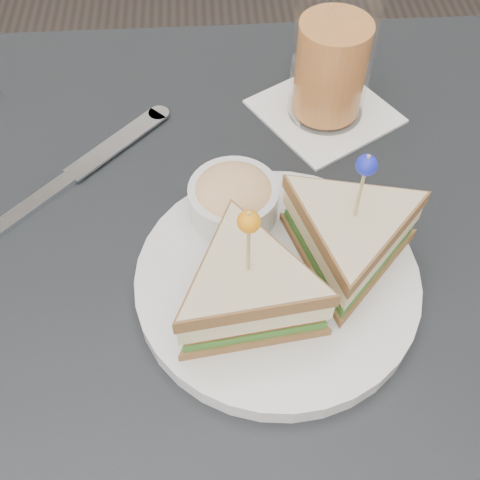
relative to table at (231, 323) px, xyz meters
The scene contains 4 objects.
table is the anchor object (origin of this frame).
plate_meal 0.13m from the table, ahead, with size 0.33×0.33×0.15m.
cutlery_knife 0.22m from the table, 136.03° to the left, with size 0.18×0.18×0.01m.
drink_set 0.29m from the table, 61.76° to the left, with size 0.18×0.18×0.17m.
Camera 1 is at (-0.01, -0.30, 1.21)m, focal length 45.00 mm.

